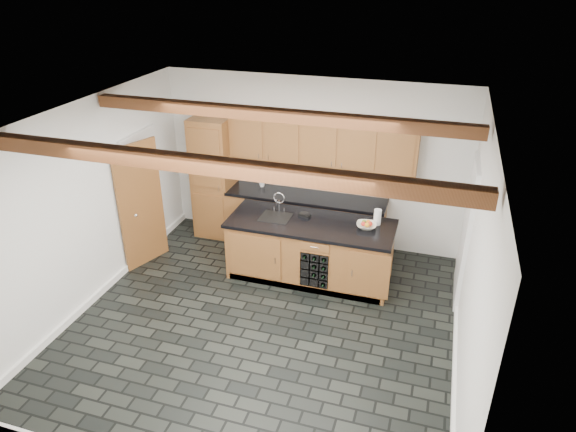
# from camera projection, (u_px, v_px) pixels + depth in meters

# --- Properties ---
(ground) EXTENTS (5.00, 5.00, 0.00)m
(ground) POSITION_uv_depth(u_px,v_px,m) (263.00, 323.00, 6.92)
(ground) COLOR black
(ground) RESTS_ON ground
(room_shell) EXTENTS (5.01, 5.00, 5.00)m
(room_shell) POSITION_uv_depth(u_px,v_px,m) (268.00, 204.00, 6.71)
(room_shell) COLOR white
(room_shell) RESTS_ON ground
(back_cabinetry) EXTENTS (3.65, 0.62, 2.20)m
(back_cabinetry) POSITION_uv_depth(u_px,v_px,m) (286.00, 189.00, 8.49)
(back_cabinetry) COLOR brown
(back_cabinetry) RESTS_ON ground
(island) EXTENTS (2.48, 0.96, 0.93)m
(island) POSITION_uv_depth(u_px,v_px,m) (310.00, 250.00, 7.73)
(island) COLOR brown
(island) RESTS_ON ground
(faucet) EXTENTS (0.45, 0.40, 0.34)m
(faucet) POSITION_uv_depth(u_px,v_px,m) (276.00, 214.00, 7.70)
(faucet) COLOR black
(faucet) RESTS_ON island
(kitchen_scale) EXTENTS (0.20, 0.15, 0.05)m
(kitchen_scale) POSITION_uv_depth(u_px,v_px,m) (305.00, 215.00, 7.70)
(kitchen_scale) COLOR black
(kitchen_scale) RESTS_ON island
(fruit_bowl) EXTENTS (0.33, 0.33, 0.07)m
(fruit_bowl) POSITION_uv_depth(u_px,v_px,m) (366.00, 226.00, 7.37)
(fruit_bowl) COLOR beige
(fruit_bowl) RESTS_ON island
(fruit_cluster) EXTENTS (0.16, 0.17, 0.07)m
(fruit_cluster) POSITION_uv_depth(u_px,v_px,m) (367.00, 223.00, 7.35)
(fruit_cluster) COLOR #B52818
(fruit_cluster) RESTS_ON fruit_bowl
(paper_towel) EXTENTS (0.11, 0.11, 0.23)m
(paper_towel) POSITION_uv_depth(u_px,v_px,m) (377.00, 217.00, 7.43)
(paper_towel) COLOR white
(paper_towel) RESTS_ON island
(mug) EXTENTS (0.13, 0.13, 0.10)m
(mug) POSITION_uv_depth(u_px,v_px,m) (262.00, 184.00, 8.70)
(mug) COLOR white
(mug) RESTS_ON back_cabinetry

